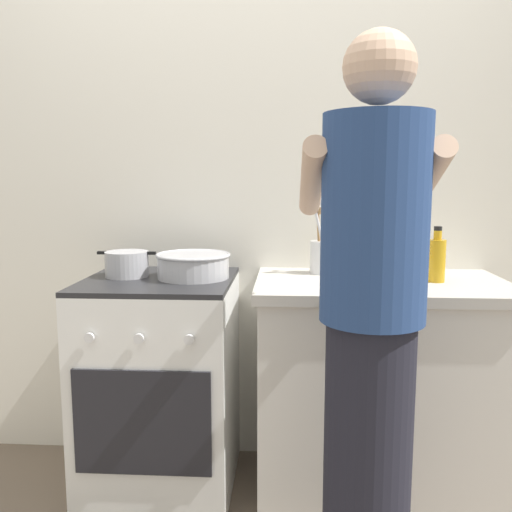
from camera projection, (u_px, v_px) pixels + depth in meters
ground at (242, 507)px, 2.16m from camera, size 6.00×6.00×0.00m
back_wall at (294, 190)px, 2.46m from camera, size 3.20×0.10×2.50m
countertop at (378, 388)px, 2.21m from camera, size 1.00×0.60×0.90m
stove_range at (161, 384)px, 2.26m from camera, size 0.60×0.62×0.90m
pot at (127, 264)px, 2.24m from camera, size 0.24×0.18×0.11m
mixing_bowl at (193, 265)px, 2.20m from camera, size 0.31×0.31×0.10m
utensil_crock at (322, 253)px, 2.30m from camera, size 0.10×0.10×0.32m
spice_bottle at (405, 273)px, 2.06m from camera, size 0.04×0.04×0.09m
oil_bottle at (437, 259)px, 2.12m from camera, size 0.07×0.07×0.22m
person at (371, 333)px, 1.56m from camera, size 0.41×0.50×1.70m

